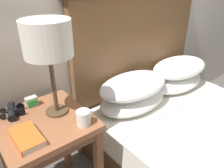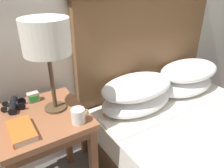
# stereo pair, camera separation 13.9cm
# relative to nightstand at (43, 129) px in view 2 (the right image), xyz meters

# --- Properties ---
(nightstand) EXTENTS (0.50, 0.51, 0.68)m
(nightstand) POSITION_rel_nightstand_xyz_m (0.00, 0.00, 0.00)
(nightstand) COLOR brown
(nightstand) RESTS_ON ground_plane
(bed) EXTENTS (1.40, 2.00, 1.31)m
(bed) POSITION_rel_nightstand_xyz_m (1.02, -0.56, -0.28)
(bed) COLOR #4E3520
(bed) RESTS_ON ground_plane
(table_lamp) EXTENTS (0.25, 0.25, 0.54)m
(table_lamp) POSITION_rel_nightstand_xyz_m (0.10, 0.02, 0.53)
(table_lamp) COLOR #4C3823
(table_lamp) RESTS_ON nightstand
(book_on_nightstand) EXTENTS (0.12, 0.21, 0.03)m
(book_on_nightstand) POSITION_rel_nightstand_xyz_m (-0.13, -0.11, 0.12)
(book_on_nightstand) COLOR silver
(book_on_nightstand) RESTS_ON nightstand
(binoculars_pair) EXTENTS (0.15, 0.16, 0.05)m
(binoculars_pair) POSITION_rel_nightstand_xyz_m (-0.11, 0.16, 0.13)
(binoculars_pair) COLOR black
(binoculars_pair) RESTS_ON nightstand
(coffee_mug) EXTENTS (0.10, 0.08, 0.08)m
(coffee_mug) POSITION_rel_nightstand_xyz_m (0.16, -0.18, 0.15)
(coffee_mug) COLOR silver
(coffee_mug) RESTS_ON nightstand
(alarm_clock) EXTENTS (0.07, 0.05, 0.06)m
(alarm_clock) POSITION_rel_nightstand_xyz_m (0.01, 0.18, 0.13)
(alarm_clock) COLOR #B7B2A8
(alarm_clock) RESTS_ON nightstand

